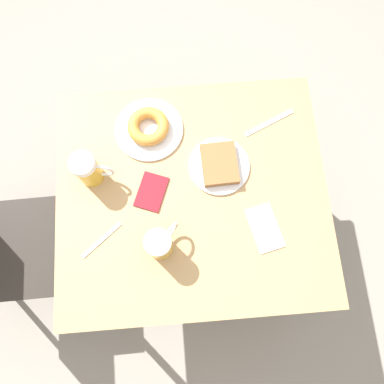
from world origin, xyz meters
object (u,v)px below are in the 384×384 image
(beer_mug_center, at_px, (160,244))
(knife, at_px, (269,123))
(fork, at_px, (102,240))
(plate_with_donut, at_px, (149,128))
(napkin_folded, at_px, (265,228))
(beer_mug_left, at_px, (88,170))
(plate_with_cake, at_px, (219,165))
(passport_near_edge, at_px, (151,192))

(beer_mug_center, xyz_separation_m, knife, (0.41, -0.41, -0.07))
(fork, bearing_deg, plate_with_donut, -24.61)
(plate_with_donut, bearing_deg, napkin_folded, -136.48)
(plate_with_donut, distance_m, beer_mug_left, 0.26)
(plate_with_cake, bearing_deg, beer_mug_left, 90.09)
(knife, bearing_deg, napkin_folded, 170.31)
(fork, bearing_deg, plate_with_cake, -61.32)
(beer_mug_left, distance_m, beer_mug_center, 0.34)
(plate_with_donut, relative_size, beer_mug_center, 1.70)
(plate_with_donut, relative_size, beer_mug_left, 1.70)
(beer_mug_left, xyz_separation_m, napkin_folded, (-0.22, -0.56, -0.07))
(plate_with_cake, height_order, beer_mug_center, beer_mug_center)
(plate_with_cake, distance_m, plate_with_donut, 0.28)
(plate_with_donut, xyz_separation_m, beer_mug_left, (-0.16, 0.20, 0.05))
(plate_with_cake, distance_m, fork, 0.46)
(beer_mug_center, bearing_deg, plate_with_cake, -39.29)
(napkin_folded, bearing_deg, plate_with_cake, 29.82)
(beer_mug_left, relative_size, knife, 0.76)
(beer_mug_left, bearing_deg, plate_with_cake, -89.91)
(beer_mug_center, bearing_deg, fork, 79.02)
(plate_with_donut, xyz_separation_m, passport_near_edge, (-0.23, 0.00, -0.02))
(beer_mug_left, relative_size, napkin_folded, 0.84)
(knife, bearing_deg, plate_with_donut, 89.09)
(plate_with_donut, bearing_deg, fork, 155.39)
(napkin_folded, distance_m, fork, 0.53)
(beer_mug_left, bearing_deg, fork, -173.69)
(plate_with_donut, distance_m, napkin_folded, 0.53)
(fork, bearing_deg, knife, -58.25)
(plate_with_donut, bearing_deg, plate_with_cake, -123.77)
(napkin_folded, distance_m, knife, 0.38)
(fork, xyz_separation_m, knife, (0.37, -0.60, -0.00))
(fork, distance_m, knife, 0.70)
(plate_with_cake, relative_size, plate_with_donut, 0.87)
(plate_with_cake, height_order, fork, plate_with_cake)
(knife, bearing_deg, beer_mug_center, 135.18)
(plate_with_cake, relative_size, knife, 1.12)
(knife, bearing_deg, beer_mug_left, 103.49)
(plate_with_cake, xyz_separation_m, passport_near_edge, (-0.07, 0.24, -0.01))
(plate_with_donut, height_order, knife, plate_with_donut)
(plate_with_cake, xyz_separation_m, napkin_folded, (-0.23, -0.13, -0.01))
(plate_with_cake, height_order, plate_with_donut, plate_with_donut)
(plate_with_cake, xyz_separation_m, plate_with_donut, (0.16, 0.23, 0.00))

